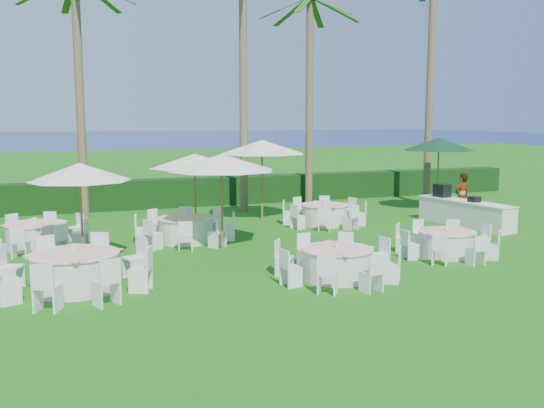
{
  "coord_description": "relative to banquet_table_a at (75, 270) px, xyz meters",
  "views": [
    {
      "loc": [
        -5.14,
        -13.56,
        3.77
      ],
      "look_at": [
        1.02,
        2.67,
        1.3
      ],
      "focal_mm": 40.0,
      "sensor_mm": 36.0,
      "label": 1
    }
  ],
  "objects": [
    {
      "name": "banquet_table_a",
      "position": [
        0.0,
        0.0,
        0.0
      ],
      "size": [
        3.31,
        3.31,
        1.02
      ],
      "color": "silver",
      "rests_on": "ground"
    },
    {
      "name": "umbrella_b",
      "position": [
        4.23,
        2.97,
        2.06
      ],
      "size": [
        3.12,
        3.12,
        2.75
      ],
      "color": "brown",
      "rests_on": "ground"
    },
    {
      "name": "ground",
      "position": [
        4.59,
        -0.13,
        -0.45
      ],
      "size": [
        120.0,
        120.0,
        0.0
      ],
      "primitive_type": "plane",
      "color": "#1D6311",
      "rests_on": "ground"
    },
    {
      "name": "banquet_table_b",
      "position": [
        5.82,
        -1.2,
        -0.06
      ],
      "size": [
        2.97,
        2.97,
        0.9
      ],
      "color": "silver",
      "rests_on": "ground"
    },
    {
      "name": "umbrella_c",
      "position": [
        4.05,
        5.49,
        1.95
      ],
      "size": [
        2.96,
        2.96,
        2.63
      ],
      "color": "brown",
      "rests_on": "ground"
    },
    {
      "name": "banquet_table_e",
      "position": [
        3.45,
        4.34,
        -0.05
      ],
      "size": [
        3.03,
        3.03,
        0.92
      ],
      "color": "silver",
      "rests_on": "ground"
    },
    {
      "name": "ocean",
      "position": [
        4.59,
        101.87,
        -0.45
      ],
      "size": [
        260.0,
        260.0,
        0.0
      ],
      "primitive_type": "plane",
      "color": "navy",
      "rests_on": "ground"
    },
    {
      "name": "umbrella_green",
      "position": [
        14.53,
        6.95,
        2.27
      ],
      "size": [
        2.89,
        2.89,
        2.98
      ],
      "color": "brown",
      "rests_on": "ground"
    },
    {
      "name": "palm_b",
      "position": [
        0.87,
        10.22,
        4.44
      ],
      "size": [
        4.18,
        4.39,
        8.86
      ],
      "color": "brown",
      "rests_on": "ground"
    },
    {
      "name": "banquet_table_c",
      "position": [
        9.77,
        -0.08,
        -0.08
      ],
      "size": [
        2.75,
        2.75,
        0.85
      ],
      "color": "silver",
      "rests_on": "ground"
    },
    {
      "name": "palm_c",
      "position": [
        7.05,
        9.54,
        4.94
      ],
      "size": [
        4.26,
        4.36,
        9.84
      ],
      "color": "brown",
      "rests_on": "ground"
    },
    {
      "name": "umbrella_d",
      "position": [
        7.06,
        7.41,
        2.26
      ],
      "size": [
        3.28,
        3.28,
        2.97
      ],
      "color": "brown",
      "rests_on": "ground"
    },
    {
      "name": "staff_person",
      "position": [
        13.92,
        4.6,
        0.43
      ],
      "size": [
        0.7,
        0.51,
        1.76
      ],
      "primitive_type": "imported",
      "rotation": [
        0.0,
        0.0,
        3.29
      ],
      "color": "gray",
      "rests_on": "ground"
    },
    {
      "name": "palm_d",
      "position": [
        10.48,
        10.77,
        4.46
      ],
      "size": [
        4.39,
        4.18,
        8.9
      ],
      "color": "brown",
      "rests_on": "ground"
    },
    {
      "name": "buffet_table",
      "position": [
        13.26,
        3.6,
        0.03
      ],
      "size": [
        1.37,
        3.94,
        1.37
      ],
      "color": "silver",
      "rests_on": "ground"
    },
    {
      "name": "banquet_table_f",
      "position": [
        8.73,
        5.53,
        -0.06
      ],
      "size": [
        2.9,
        2.9,
        0.9
      ],
      "color": "silver",
      "rests_on": "ground"
    },
    {
      "name": "palm_e",
      "position": [
        15.29,
        8.78,
        5.06
      ],
      "size": [
        4.39,
        4.18,
        10.07
      ],
      "color": "brown",
      "rests_on": "ground"
    },
    {
      "name": "umbrella_a",
      "position": [
        0.31,
        2.29,
        1.97
      ],
      "size": [
        2.57,
        2.57,
        2.65
      ],
      "color": "brown",
      "rests_on": "ground"
    },
    {
      "name": "hedge",
      "position": [
        4.59,
        11.87,
        0.15
      ],
      "size": [
        34.0,
        1.0,
        1.2
      ],
      "primitive_type": "cube",
      "color": "black",
      "rests_on": "ground"
    },
    {
      "name": "banquet_table_d",
      "position": [
        -0.85,
        4.97,
        -0.05
      ],
      "size": [
        2.93,
        2.93,
        0.9
      ],
      "color": "silver",
      "rests_on": "ground"
    }
  ]
}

